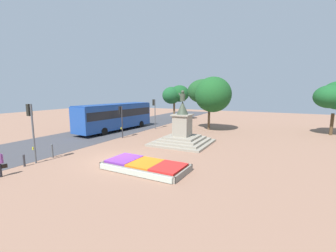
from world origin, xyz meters
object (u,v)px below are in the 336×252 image
Objects in this scene: statue_monument at (182,134)px; traffic_light_mid_block at (121,116)px; traffic_light_far_corner at (154,108)px; kerb_bollard_south at (24,160)px; traffic_light_near_crossing at (31,123)px; kerb_bollard_mid_a at (52,150)px; flower_planter at (145,166)px; city_bus at (115,115)px.

statue_monument reaches higher than traffic_light_mid_block.
kerb_bollard_south is (0.00, -17.07, -2.29)m from traffic_light_far_corner.
traffic_light_near_crossing reaches higher than kerb_bollard_mid_a.
kerb_bollard_south is at bearing -157.25° from flower_planter.
kerb_bollard_south is at bearing -89.99° from traffic_light_far_corner.
kerb_bollard_south is at bearing -84.35° from traffic_light_near_crossing.
statue_monument is 1.27× the size of traffic_light_near_crossing.
flower_planter is 10.71m from traffic_light_mid_block.
kerb_bollard_mid_a is (-0.16, -14.88, -2.17)m from traffic_light_far_corner.
traffic_light_far_corner reaches higher than kerb_bollard_south.
city_bus is at bearing 107.31° from kerb_bollard_mid_a.
kerb_bollard_south is at bearing -74.67° from city_bus.
flower_planter is 1.62× the size of traffic_light_mid_block.
kerb_bollard_mid_a is at bearing -72.69° from city_bus.
traffic_light_mid_block is 4.07× the size of kerb_bollard_south.
flower_planter is 15.52m from city_bus.
traffic_light_mid_block is 4.94m from city_bus.
traffic_light_mid_block is at bearing 90.84° from kerb_bollard_south.
traffic_light_mid_block is 3.20× the size of kerb_bollard_mid_a.
statue_monument is 1.33× the size of traffic_light_far_corner.
traffic_light_mid_block is at bearing 90.45° from traffic_light_near_crossing.
traffic_light_mid_block is 8.38m from kerb_bollard_mid_a.
statue_monument reaches higher than kerb_bollard_mid_a.
traffic_light_near_crossing is (-7.52, -2.36, 2.57)m from flower_planter.
traffic_light_near_crossing is 9.62m from traffic_light_mid_block.
kerb_bollard_mid_a is (3.59, -11.53, -1.39)m from city_bus.
flower_planter is 1.41× the size of traffic_light_far_corner.
flower_planter is 1.34× the size of traffic_light_near_crossing.
city_bus is (-10.45, 2.85, 1.01)m from statue_monument.
flower_planter is 1.06× the size of statue_monument.
statue_monument reaches higher than city_bus.
city_bus is (-11.21, 10.60, 1.71)m from flower_planter.
statue_monument is at bearing 58.37° from kerb_bollard_south.
city_bus reaches higher than kerb_bollard_mid_a.
traffic_light_near_crossing is at bearing -162.60° from flower_planter.
traffic_light_far_corner is at bearing 89.37° from kerb_bollard_mid_a.
traffic_light_near_crossing is 1.21× the size of traffic_light_mid_block.
traffic_light_near_crossing reaches higher than flower_planter.
traffic_light_mid_block is (-7.60, 7.25, 2.12)m from flower_planter.
traffic_light_far_corner is 15.04m from kerb_bollard_mid_a.
statue_monument is 11.07m from kerb_bollard_mid_a.
flower_planter is at bearing 22.75° from kerb_bollard_south.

